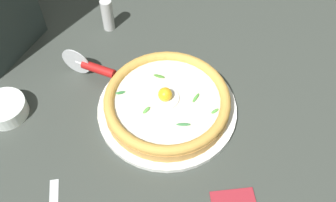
{
  "coord_description": "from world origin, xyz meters",
  "views": [
    {
      "loc": [
        0.44,
        0.25,
        0.74
      ],
      "look_at": [
        -0.0,
        -0.03,
        0.03
      ],
      "focal_mm": 40.84,
      "sensor_mm": 36.0,
      "label": 1
    }
  ],
  "objects_px": {
    "pizza": "(168,100)",
    "pepper_shaker": "(107,15)",
    "pizza_cutter": "(91,67)",
    "side_bowl": "(5,109)"
  },
  "relations": [
    {
      "from": "side_bowl",
      "to": "pizza",
      "type": "bearing_deg",
      "value": 125.21
    },
    {
      "from": "pizza_cutter",
      "to": "pepper_shaker",
      "type": "relative_size",
      "value": 1.56
    },
    {
      "from": "side_bowl",
      "to": "pepper_shaker",
      "type": "xyz_separation_m",
      "value": [
        -0.36,
        0.02,
        0.03
      ]
    },
    {
      "from": "side_bowl",
      "to": "pepper_shaker",
      "type": "distance_m",
      "value": 0.36
    },
    {
      "from": "pizza",
      "to": "pizza_cutter",
      "type": "bearing_deg",
      "value": -84.59
    },
    {
      "from": "pizza_cutter",
      "to": "pepper_shaker",
      "type": "xyz_separation_m",
      "value": [
        -0.16,
        -0.08,
        0.01
      ]
    },
    {
      "from": "pizza",
      "to": "pepper_shaker",
      "type": "height_order",
      "value": "pepper_shaker"
    },
    {
      "from": "pizza_cutter",
      "to": "pepper_shaker",
      "type": "distance_m",
      "value": 0.18
    },
    {
      "from": "pizza",
      "to": "pepper_shaker",
      "type": "bearing_deg",
      "value": -116.27
    },
    {
      "from": "pizza",
      "to": "side_bowl",
      "type": "distance_m",
      "value": 0.38
    }
  ]
}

